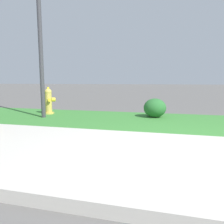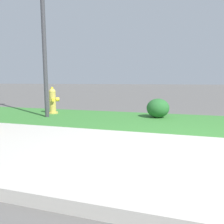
{
  "view_description": "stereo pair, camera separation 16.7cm",
  "coord_description": "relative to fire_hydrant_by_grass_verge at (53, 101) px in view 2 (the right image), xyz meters",
  "views": [
    {
      "loc": [
        -0.46,
        -2.81,
        0.98
      ],
      "look_at": [
        -1.46,
        1.13,
        0.4
      ],
      "focal_mm": 35.0,
      "sensor_mm": 36.0,
      "label": 1
    },
    {
      "loc": [
        -0.3,
        -2.77,
        0.98
      ],
      "look_at": [
        -1.46,
        1.13,
        0.4
      ],
      "focal_mm": 35.0,
      "sensor_mm": 36.0,
      "label": 2
    }
  ],
  "objects": [
    {
      "name": "ground_plane",
      "position": [
        3.88,
        -2.97,
        -0.39
      ],
      "size": [
        120.0,
        120.0,
        0.0
      ],
      "primitive_type": "plane",
      "color": "#5B5956"
    },
    {
      "name": "sidewalk_pavement",
      "position": [
        3.88,
        -2.97,
        -0.38
      ],
      "size": [
        18.0,
        2.56,
        0.01
      ],
      "primitive_type": "cube",
      "color": "#BCB7AD",
      "rests_on": "ground"
    },
    {
      "name": "grass_verge",
      "position": [
        3.88,
        -0.37,
        -0.38
      ],
      "size": [
        18.0,
        2.64,
        0.01
      ],
      "primitive_type": "cube",
      "color": "#387A33",
      "rests_on": "ground"
    },
    {
      "name": "fire_hydrant_by_grass_verge",
      "position": [
        0.0,
        0.0,
        0.0
      ],
      "size": [
        0.34,
        0.34,
        0.8
      ],
      "rotation": [
        0.0,
        0.0,
        5.4
      ],
      "color": "gold",
      "rests_on": "ground"
    },
    {
      "name": "shrub_bush_far_verge",
      "position": [
        3.1,
        0.17,
        -0.13
      ],
      "size": [
        0.6,
        0.6,
        0.51
      ],
      "color": "#28662D",
      "rests_on": "ground"
    }
  ]
}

